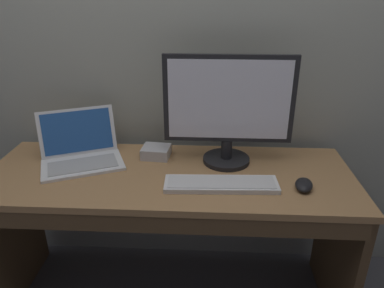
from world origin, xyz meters
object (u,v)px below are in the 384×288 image
at_px(laptop_white, 81,151).
at_px(computer_mouse, 304,185).
at_px(wired_keyboard, 221,184).
at_px(external_drive_box, 156,152).
at_px(external_monitor, 228,111).

xyz_separation_m(laptop_white, computer_mouse, (0.98, -0.20, -0.04)).
distance_m(wired_keyboard, external_drive_box, 0.40).
height_order(laptop_white, external_drive_box, laptop_white).
height_order(laptop_white, wired_keyboard, laptop_white).
relative_size(laptop_white, wired_keyboard, 0.93).
distance_m(laptop_white, computer_mouse, 1.00).
distance_m(computer_mouse, external_drive_box, 0.69).
bearing_deg(wired_keyboard, computer_mouse, 0.07).
bearing_deg(wired_keyboard, external_monitor, 82.70).
height_order(computer_mouse, external_drive_box, external_drive_box).
relative_size(external_monitor, computer_mouse, 5.23).
relative_size(laptop_white, external_monitor, 0.77).
distance_m(laptop_white, external_drive_box, 0.35).
relative_size(external_monitor, wired_keyboard, 1.21).
height_order(wired_keyboard, external_drive_box, external_drive_box).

